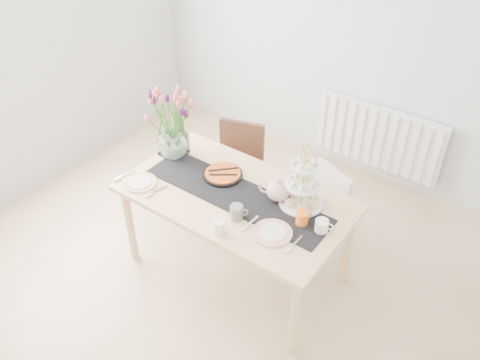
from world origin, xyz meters
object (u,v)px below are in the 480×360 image
Objects in this scene: chair_brown at (238,162)px; tulip_vase at (170,114)px; mug_orange at (302,218)px; plate_right at (272,233)px; mug_grey at (237,212)px; chair_white at (321,207)px; dining_table at (236,204)px; plate_left at (140,183)px; teapot at (278,190)px; cream_jug at (322,226)px; radiator at (379,137)px; mug_white at (219,227)px; tart_tin at (223,175)px; cake_stand at (302,190)px.

chair_brown is 0.87m from tulip_vase.
mug_orange is 0.22m from plate_right.
chair_white is at bearing 38.74° from mug_grey.
dining_table is 0.71m from plate_left.
mug_grey reaches higher than chair_white.
cream_jug is (0.39, -0.10, -0.04)m from teapot.
tulip_vase is at bearing -130.00° from chair_brown.
teapot is at bearing 142.92° from cream_jug.
plate_left reaches higher than dining_table.
chair_brown is (-0.82, -1.08, 0.01)m from radiator.
teapot is 0.29m from mug_orange.
chair_brown is (-0.46, 0.66, -0.22)m from dining_table.
cream_jug reaches higher than radiator.
chair_white reaches higher than radiator.
mug_white reaches higher than plate_left.
plate_left reaches higher than chair_white.
chair_brown is at bearing -163.30° from chair_white.
mug_white is at bearing -55.04° from tart_tin.
plate_left is (-1.29, -0.32, -0.04)m from cream_jug.
chair_brown is 0.86m from chair_white.
tulip_vase reaches higher than chair_brown.
tart_tin is (-0.56, -1.62, 0.32)m from radiator.
plate_left is (-0.18, -0.96, 0.30)m from chair_brown.
cream_jug is (1.34, -0.10, -0.31)m from tulip_vase.
mug_orange is (0.38, 0.20, -0.00)m from mug_grey.
cake_stand is 1.72× the size of plate_right.
plate_left is (-0.99, -2.04, 0.31)m from radiator.
cake_stand is 4.34× the size of mug_grey.
tulip_vase is 1.46× the size of cake_stand.
radiator is 1.97m from mug_grey.
chair_brown is 1.10m from mug_grey.
cream_jug is at bearing -10.60° from mug_grey.
chair_brown is at bearing 79.61° from plate_left.
cream_jug is 0.34× the size of plate_right.
mug_grey is (0.35, -0.31, 0.03)m from tart_tin.
radiator is at bearing 35.68° from chair_brown.
tulip_vase is (-1.08, -0.45, 0.68)m from chair_white.
dining_table is at bearing 93.43° from mug_grey.
tulip_vase is 2.50× the size of plate_right.
radiator is 1.51× the size of chair_brown.
radiator is at bearing 69.39° from teapot.
cake_stand reaches higher than radiator.
plate_right is (-0.00, -0.36, -0.12)m from cake_stand.
mug_grey is at bearing -179.58° from cream_jug.
tulip_vase reaches higher than teapot.
cream_jug and mug_white have the same top height.
dining_table is 15.52× the size of mug_grey.
dining_table is at bearing -101.40° from radiator.
dining_table is 16.40× the size of mug_orange.
tart_tin is at bearing 150.38° from dining_table.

